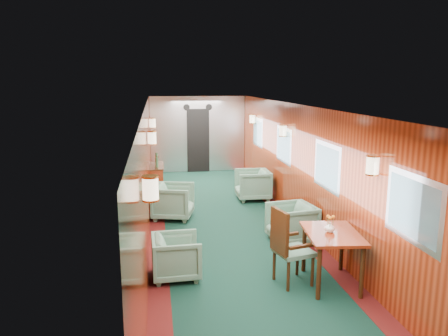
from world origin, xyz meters
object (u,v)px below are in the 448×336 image
credenza (157,184)px  armchair_right_far (253,185)px  side_chair (287,244)px  armchair_left_near (177,257)px  dining_table (332,241)px  armchair_left_far (173,201)px  armchair_right_near (292,223)px

credenza → armchair_right_far: (2.32, 0.00, -0.11)m
side_chair → armchair_left_near: side_chair is taller
dining_table → armchair_left_far: (-2.08, 3.41, -0.28)m
armchair_left_near → armchair_right_far: armchair_right_far is taller
credenza → armchair_left_near: (0.26, -4.05, -0.15)m
credenza → dining_table: bearing=-62.3°
dining_table → side_chair: size_ratio=0.99×
side_chair → armchair_left_far: bearing=99.8°
dining_table → armchair_right_far: bearing=98.0°
armchair_left_near → armchair_right_far: (2.06, 4.06, 0.05)m
armchair_left_far → credenza: bearing=30.1°
side_chair → armchair_right_far: size_ratio=1.39×
armchair_left_far → armchair_right_far: bearing=-44.4°
armchair_left_far → armchair_right_far: same height
armchair_left_far → armchair_right_near: armchair_left_far is taller
armchair_left_near → armchair_right_near: size_ratio=0.92×
armchair_right_near → armchair_right_far: bearing=172.5°
credenza → armchair_left_far: bearing=-74.2°
dining_table → side_chair: (-0.63, 0.09, -0.04)m
dining_table → side_chair: bearing=178.7°
credenza → armchair_right_near: 3.77m
armchair_left_near → armchair_left_far: size_ratio=0.87×
side_chair → armchair_left_near: size_ratio=1.59×
credenza → armchair_right_near: bearing=-50.9°
credenza → armchair_right_near: size_ratio=1.56×
armchair_left_far → armchair_right_far: (1.98, 1.21, -0.00)m
armchair_right_far → armchair_left_far: bearing=-57.5°
side_chair → armchair_left_far: (-1.45, 3.33, -0.24)m
side_chair → armchair_left_near: (-1.54, 0.47, -0.29)m
credenza → armchair_right_far: bearing=0.1°
side_chair → dining_table: bearing=-21.8°
dining_table → armchair_left_near: (-2.16, 0.56, -0.33)m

